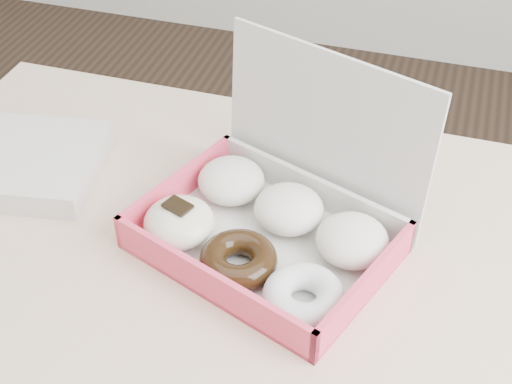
% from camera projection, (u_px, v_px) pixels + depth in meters
% --- Properties ---
extents(table, '(1.20, 0.80, 0.75)m').
position_uv_depth(table, '(261.00, 317.00, 0.98)').
color(table, tan).
rests_on(table, ground).
extents(donut_box, '(0.40, 0.36, 0.24)m').
position_uv_depth(donut_box, '(271.00, 220.00, 0.96)').
color(donut_box, silver).
rests_on(donut_box, table).
extents(newspapers, '(0.28, 0.24, 0.04)m').
position_uv_depth(newspapers, '(18.00, 162.00, 1.09)').
color(newspapers, silver).
rests_on(newspapers, table).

